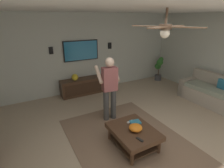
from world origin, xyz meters
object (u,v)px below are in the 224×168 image
Objects in this scene: person_standing at (109,86)px; ceiling_fan at (166,29)px; tv at (81,51)px; book at (135,122)px; vase_round at (75,77)px; potted_plant_tall at (159,68)px; wall_speaker_right at (51,51)px; couch at (214,94)px; remote_black at (140,139)px; media_console at (86,86)px; coffee_table at (133,134)px; remote_white at (130,122)px; bowl at (136,128)px; wall_speaker_left at (110,46)px.

ceiling_fan reaches higher than person_standing.
tv reaches higher than person_standing.
vase_round is (2.86, 0.39, 0.24)m from book.
potted_plant_tall is 4.29m from wall_speaker_right.
couch is 3.47m from remote_black.
vase_round is (1.86, 0.31, -0.27)m from person_standing.
couch is 8.68× the size of book.
coffee_table is at bearing -2.61° from media_console.
remote_black is (-3.20, 3.41, -0.15)m from potted_plant_tall.
remote_black is 1.98m from ceiling_fan.
media_console is 7.73× the size of book.
ceiling_fan reaches higher than vase_round.
ceiling_fan reaches higher than wall_speaker_right.
remote_white is (0.25, -0.09, 0.12)m from coffee_table.
couch reaches higher than bowl.
potted_plant_tall is 4.40m from bowl.
tv is at bearing 3.24° from ceiling_fan.
couch is at bearing 179.41° from potted_plant_tall.
remote_black is 0.68× the size of book.
coffee_table is at bearing -28.23° from remote_black.
remote_white is (-0.92, -0.01, -0.52)m from person_standing.
book is at bearing 22.69° from ceiling_fan.
remote_black is 3.89m from wall_speaker_right.
coffee_table is 3.51m from tv.
ceiling_fan is at bearing 12.25° from couch.
bowl is at bearing 56.95° from ceiling_fan.
book is at bearing 3.91° from couch.
media_console is 11.33× the size of remote_black.
media_console is 3.92m from ceiling_fan.
wall_speaker_left is at bearing -90.00° from wall_speaker_right.
wall_speaker_right reaches higher than bowl.
person_standing is 7.45× the size of wall_speaker_right.
remote_white is at bearing 26.52° from ceiling_fan.
person_standing is 2.41m from wall_speaker_right.
potted_plant_tall is 3.55m from vase_round.
tv is at bearing 82.14° from potted_plant_tall.
wall_speaker_right is 3.85m from ceiling_fan.
couch is 5.19m from wall_speaker_right.
ceiling_fan is at bearing 165.88° from wall_speaker_left.
bowl is at bearing -175.47° from vase_round.
couch is at bearing -125.15° from wall_speaker_right.
couch is 3.14m from book.
coffee_table is at bearing -165.92° from wall_speaker_right.
potted_plant_tall is 4.45× the size of vase_round.
ceiling_fan is at bearing -92.54° from remote_black.
coffee_table is 3.64m from wall_speaker_right.
bowl is 0.26m from book.
ceiling_fan is at bearing -123.05° from bowl.
remote_black is at bearing 133.14° from potted_plant_tall.
wall_speaker_right is 0.19× the size of ceiling_fan.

